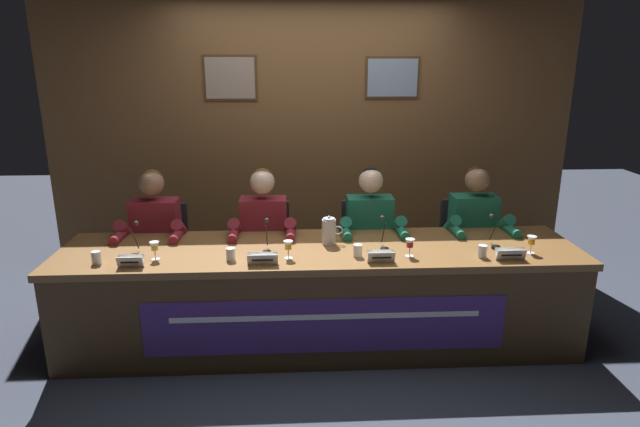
# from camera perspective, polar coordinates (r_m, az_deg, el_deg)

# --- Properties ---
(ground_plane) EXTENTS (12.00, 12.00, 0.00)m
(ground_plane) POSITION_cam_1_polar(r_m,az_deg,el_deg) (4.09, 0.00, -13.35)
(ground_plane) COLOR #383D4C
(wall_back_panelled) EXTENTS (4.85, 0.14, 2.60)m
(wall_back_panelled) POSITION_cam_1_polar(r_m,az_deg,el_deg) (5.07, -0.87, 8.16)
(wall_back_panelled) COLOR brown
(wall_back_panelled) RESTS_ON ground_plane
(conference_table) EXTENTS (3.65, 0.84, 0.73)m
(conference_table) POSITION_cam_1_polar(r_m,az_deg,el_deg) (3.76, 0.10, -7.44)
(conference_table) COLOR brown
(conference_table) RESTS_ON ground_plane
(chair_far_left) EXTENTS (0.44, 0.44, 0.88)m
(chair_far_left) POSITION_cam_1_polar(r_m,az_deg,el_deg) (4.58, -16.38, -4.85)
(chair_far_left) COLOR black
(chair_far_left) RESTS_ON ground_plane
(panelist_far_left) EXTENTS (0.51, 0.48, 1.21)m
(panelist_far_left) POSITION_cam_1_polar(r_m,az_deg,el_deg) (4.30, -17.25, -2.38)
(panelist_far_left) COLOR black
(panelist_far_left) RESTS_ON ground_plane
(nameplate_far_left) EXTENTS (0.16, 0.06, 0.08)m
(nameplate_far_left) POSITION_cam_1_polar(r_m,az_deg,el_deg) (3.63, -19.55, -4.83)
(nameplate_far_left) COLOR white
(nameplate_far_left) RESTS_ON conference_table
(juice_glass_far_left) EXTENTS (0.06, 0.06, 0.12)m
(juice_glass_far_left) POSITION_cam_1_polar(r_m,az_deg,el_deg) (3.70, -17.22, -3.46)
(juice_glass_far_left) COLOR white
(juice_glass_far_left) RESTS_ON conference_table
(water_cup_far_left) EXTENTS (0.06, 0.06, 0.08)m
(water_cup_far_left) POSITION_cam_1_polar(r_m,az_deg,el_deg) (3.77, -22.72, -4.43)
(water_cup_far_left) COLOR silver
(water_cup_far_left) RESTS_ON conference_table
(microphone_far_left) EXTENTS (0.06, 0.17, 0.22)m
(microphone_far_left) POSITION_cam_1_polar(r_m,az_deg,el_deg) (3.82, -19.16, -3.17)
(microphone_far_left) COLOR black
(microphone_far_left) RESTS_ON conference_table
(chair_center_left) EXTENTS (0.44, 0.44, 0.88)m
(chair_center_left) POSITION_cam_1_polar(r_m,az_deg,el_deg) (4.45, -5.81, -4.82)
(chair_center_left) COLOR black
(chair_center_left) RESTS_ON ground_plane
(panelist_center_left) EXTENTS (0.51, 0.48, 1.21)m
(panelist_center_left) POSITION_cam_1_polar(r_m,az_deg,el_deg) (4.17, -6.04, -2.28)
(panelist_center_left) COLOR black
(panelist_center_left) RESTS_ON ground_plane
(nameplate_center_left) EXTENTS (0.20, 0.06, 0.08)m
(nameplate_center_left) POSITION_cam_1_polar(r_m,az_deg,el_deg) (3.48, -6.13, -4.85)
(nameplate_center_left) COLOR white
(nameplate_center_left) RESTS_ON conference_table
(juice_glass_center_left) EXTENTS (0.06, 0.06, 0.12)m
(juice_glass_center_left) POSITION_cam_1_polar(r_m,az_deg,el_deg) (3.56, -3.41, -3.51)
(juice_glass_center_left) COLOR white
(juice_glass_center_left) RESTS_ON conference_table
(water_cup_center_left) EXTENTS (0.06, 0.06, 0.08)m
(water_cup_center_left) POSITION_cam_1_polar(r_m,az_deg,el_deg) (3.58, -9.49, -4.38)
(water_cup_center_left) COLOR silver
(water_cup_center_left) RESTS_ON conference_table
(microphone_center_left) EXTENTS (0.06, 0.17, 0.22)m
(microphone_center_left) POSITION_cam_1_polar(r_m,az_deg,el_deg) (3.69, -5.70, -2.99)
(microphone_center_left) COLOR black
(microphone_center_left) RESTS_ON conference_table
(chair_center_right) EXTENTS (0.44, 0.44, 0.88)m
(chair_center_right) POSITION_cam_1_polar(r_m,az_deg,el_deg) (4.49, 4.96, -4.63)
(chair_center_right) COLOR black
(chair_center_right) RESTS_ON ground_plane
(panelist_center_right) EXTENTS (0.51, 0.48, 1.21)m
(panelist_center_right) POSITION_cam_1_polar(r_m,az_deg,el_deg) (4.21, 5.41, -2.10)
(panelist_center_right) COLOR black
(panelist_center_right) RESTS_ON ground_plane
(nameplate_center_right) EXTENTS (0.18, 0.06, 0.08)m
(nameplate_center_right) POSITION_cam_1_polar(r_m,az_deg,el_deg) (3.52, 6.52, -4.59)
(nameplate_center_right) COLOR white
(nameplate_center_right) RESTS_ON conference_table
(juice_glass_center_right) EXTENTS (0.06, 0.06, 0.12)m
(juice_glass_center_right) POSITION_cam_1_polar(r_m,az_deg,el_deg) (3.64, 9.56, -3.26)
(juice_glass_center_right) COLOR white
(juice_glass_center_right) RESTS_ON conference_table
(water_cup_center_right) EXTENTS (0.06, 0.06, 0.08)m
(water_cup_center_right) POSITION_cam_1_polar(r_m,az_deg,el_deg) (3.61, 4.04, -4.04)
(water_cup_center_right) COLOR silver
(water_cup_center_right) RESTS_ON conference_table
(microphone_center_right) EXTENTS (0.06, 0.17, 0.22)m
(microphone_center_right) POSITION_cam_1_polar(r_m,az_deg,el_deg) (3.76, 6.81, -2.67)
(microphone_center_right) COLOR black
(microphone_center_right) RESTS_ON conference_table
(chair_far_right) EXTENTS (0.44, 0.44, 0.88)m
(chair_far_right) POSITION_cam_1_polar(r_m,az_deg,el_deg) (4.68, 15.21, -4.29)
(chair_far_right) COLOR black
(chair_far_right) RESTS_ON ground_plane
(panelist_far_right) EXTENTS (0.51, 0.48, 1.21)m
(panelist_far_right) POSITION_cam_1_polar(r_m,az_deg,el_deg) (4.41, 16.25, -1.84)
(panelist_far_right) COLOR black
(panelist_far_right) RESTS_ON ground_plane
(nameplate_far_right) EXTENTS (0.19, 0.06, 0.08)m
(nameplate_far_right) POSITION_cam_1_polar(r_m,az_deg,el_deg) (3.76, 19.64, -4.11)
(nameplate_far_right) COLOR white
(nameplate_far_right) RESTS_ON conference_table
(juice_glass_far_right) EXTENTS (0.06, 0.06, 0.12)m
(juice_glass_far_right) POSITION_cam_1_polar(r_m,az_deg,el_deg) (3.92, 21.61, -2.78)
(juice_glass_far_right) COLOR white
(juice_glass_far_right) RESTS_ON conference_table
(water_cup_far_right) EXTENTS (0.06, 0.06, 0.08)m
(water_cup_far_right) POSITION_cam_1_polar(r_m,az_deg,el_deg) (3.75, 16.91, -3.94)
(water_cup_far_right) COLOR silver
(water_cup_far_right) RESTS_ON conference_table
(microphone_far_right) EXTENTS (0.06, 0.17, 0.22)m
(microphone_far_right) POSITION_cam_1_polar(r_m,az_deg,el_deg) (3.97, 18.08, -2.36)
(microphone_far_right) COLOR black
(microphone_far_right) RESTS_ON conference_table
(water_pitcher_central) EXTENTS (0.15, 0.10, 0.21)m
(water_pitcher_central) POSITION_cam_1_polar(r_m,az_deg,el_deg) (3.83, 0.97, -1.88)
(water_pitcher_central) COLOR silver
(water_pitcher_central) RESTS_ON conference_table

